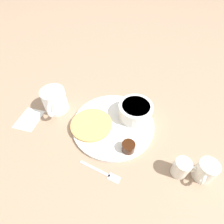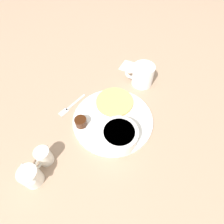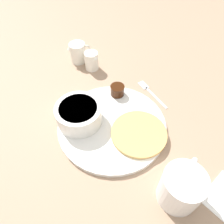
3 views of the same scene
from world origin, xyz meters
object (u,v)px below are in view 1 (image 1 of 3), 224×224
creamer_pitcher_far (205,171)px  fork (104,173)px  plate (113,124)px  bowl (135,110)px  creamer_pitcher_near (181,168)px  coffee_mug (55,101)px

creamer_pitcher_far → fork: size_ratio=0.62×
plate → bowl: bowl is taller
creamer_pitcher_near → creamer_pitcher_far: 0.06m
creamer_pitcher_far → fork: bearing=115.5°
creamer_pitcher_near → fork: creamer_pitcher_near is taller
plate → creamer_pitcher_near: (-0.07, -0.25, 0.03)m
bowl → coffee_mug: (-0.09, 0.28, 0.00)m
coffee_mug → bowl: bearing=-71.6°
plate → bowl: size_ratio=2.40×
plate → bowl: bearing=-38.8°
coffee_mug → creamer_pitcher_far: coffee_mug is taller
coffee_mug → creamer_pitcher_near: bearing=-95.0°
plate → coffee_mug: bearing=96.5°
fork → creamer_pitcher_near: bearing=-62.3°
coffee_mug → fork: 0.32m
plate → coffee_mug: size_ratio=2.51×
bowl → creamer_pitcher_far: 0.28m
bowl → coffee_mug: bearing=108.4°
plate → creamer_pitcher_far: bearing=-98.9°
bowl → fork: bearing=-179.8°
plate → fork: plate is taller
bowl → creamer_pitcher_far: bearing=-114.7°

